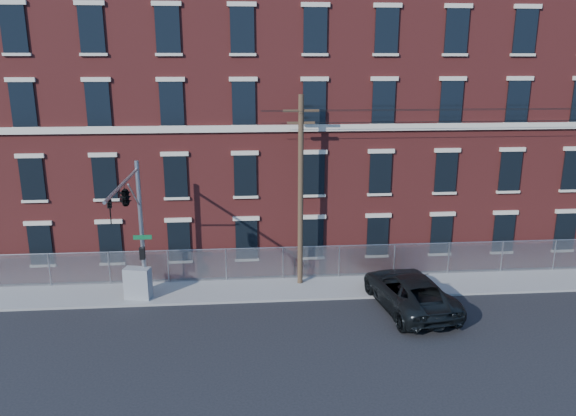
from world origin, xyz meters
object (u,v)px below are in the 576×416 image
(traffic_signal_mast, at_px, (130,208))
(pickup_truck, at_px, (409,291))
(utility_pole_near, at_px, (301,189))
(utility_cabinet, at_px, (138,283))

(traffic_signal_mast, xyz_separation_m, pickup_truck, (13.00, 0.12, -4.50))
(utility_pole_near, xyz_separation_m, utility_cabinet, (-8.33, -1.30, -4.41))
(traffic_signal_mast, bearing_deg, utility_cabinet, 98.92)
(traffic_signal_mast, height_order, utility_cabinet, traffic_signal_mast)
(traffic_signal_mast, height_order, utility_pole_near, utility_pole_near)
(pickup_truck, bearing_deg, utility_cabinet, -16.14)
(pickup_truck, xyz_separation_m, utility_cabinet, (-13.33, 2.00, 0.04))
(traffic_signal_mast, bearing_deg, utility_pole_near, 23.14)
(utility_pole_near, height_order, pickup_truck, utility_pole_near)
(utility_pole_near, bearing_deg, traffic_signal_mast, -156.86)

